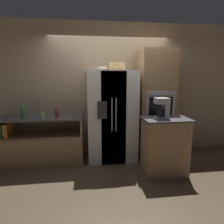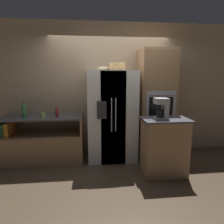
# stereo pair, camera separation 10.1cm
# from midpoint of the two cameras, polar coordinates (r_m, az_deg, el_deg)

# --- Properties ---
(ground_plane) EXTENTS (20.00, 20.00, 0.00)m
(ground_plane) POSITION_cam_midpoint_polar(r_m,az_deg,el_deg) (4.28, 0.64, -13.01)
(ground_plane) COLOR #4C3D2D
(wall_back) EXTENTS (12.00, 0.06, 2.80)m
(wall_back) POSITION_cam_midpoint_polar(r_m,az_deg,el_deg) (4.37, -0.00, 6.42)
(wall_back) COLOR tan
(wall_back) RESTS_ON ground_plane
(counter_left) EXTENTS (1.56, 0.68, 0.91)m
(counter_left) POSITION_cam_midpoint_polar(r_m,az_deg,el_deg) (4.29, -18.39, -8.84)
(counter_left) COLOR #A87F56
(counter_left) RESTS_ON ground_plane
(refrigerator) EXTENTS (0.97, 0.76, 1.80)m
(refrigerator) POSITION_cam_midpoint_polar(r_m,az_deg,el_deg) (4.05, 0.55, -1.04)
(refrigerator) COLOR white
(refrigerator) RESTS_ON ground_plane
(wall_oven) EXTENTS (0.71, 0.66, 2.22)m
(wall_oven) POSITION_cam_midpoint_polar(r_m,az_deg,el_deg) (4.28, 12.99, 2.24)
(wall_oven) COLOR #A87F56
(wall_oven) RESTS_ON ground_plane
(island_counter) EXTENTS (0.78, 0.53, 0.99)m
(island_counter) POSITION_cam_midpoint_polar(r_m,az_deg,el_deg) (3.61, 15.46, -9.48)
(island_counter) COLOR #A87F56
(island_counter) RESTS_ON ground_plane
(wicker_basket) EXTENTS (0.34, 0.34, 0.14)m
(wicker_basket) POSITION_cam_midpoint_polar(r_m,az_deg,el_deg) (4.00, 2.22, 12.87)
(wicker_basket) COLOR tan
(wicker_basket) RESTS_ON refrigerator
(fruit_bowl) EXTENTS (0.25, 0.25, 0.08)m
(fruit_bowl) POSITION_cam_midpoint_polar(r_m,az_deg,el_deg) (4.02, -1.83, 12.35)
(fruit_bowl) COLOR beige
(fruit_bowl) RESTS_ON refrigerator
(bottle_tall) EXTENTS (0.09, 0.09, 0.32)m
(bottle_tall) POSITION_cam_midpoint_polar(r_m,az_deg,el_deg) (4.08, -23.24, 0.37)
(bottle_tall) COLOR #33723F
(bottle_tall) RESTS_ON counter_left
(bottle_short) EXTENTS (0.06, 0.06, 0.23)m
(bottle_short) POSITION_cam_midpoint_polar(r_m,az_deg,el_deg) (3.93, -14.76, -0.05)
(bottle_short) COLOR maroon
(bottle_short) RESTS_ON counter_left
(mug) EXTENTS (0.12, 0.08, 0.10)m
(mug) POSITION_cam_midpoint_polar(r_m,az_deg,el_deg) (4.02, -18.47, -0.78)
(mug) COLOR #B2D166
(mug) RESTS_ON counter_left
(coffee_maker) EXTENTS (0.22, 0.21, 0.34)m
(coffee_maker) POSITION_cam_midpoint_polar(r_m,az_deg,el_deg) (3.44, 15.02, 1.27)
(coffee_maker) COLOR #B2B2B7
(coffee_maker) RESTS_ON island_counter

